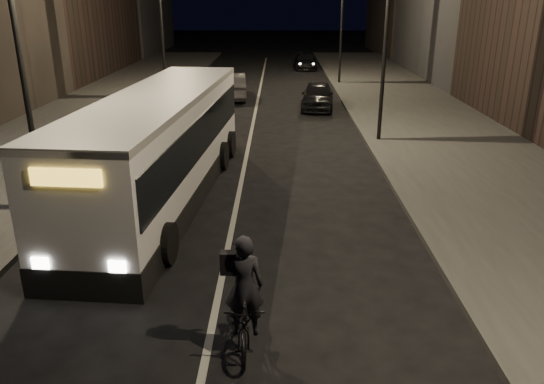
{
  "coord_description": "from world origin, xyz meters",
  "views": [
    {
      "loc": [
        1.26,
        -10.32,
        5.99
      ],
      "look_at": [
        1.12,
        1.76,
        1.5
      ],
      "focal_mm": 35.0,
      "sensor_mm": 36.0,
      "label": 1
    }
  ],
  "objects_px": {
    "streetlight_left_far": "(165,7)",
    "streetlight_right_mid": "(381,12)",
    "car_mid": "(231,86)",
    "cyclist_on_bicycle": "(245,310)",
    "car_far": "(306,61)",
    "car_near": "(318,96)",
    "streetlight_right_far": "(338,5)",
    "city_bus": "(161,143)",
    "streetlight_left_near": "(24,21)"
  },
  "relations": [
    {
      "from": "streetlight_left_far",
      "to": "streetlight_right_mid",
      "type": "bearing_deg",
      "value": -43.16
    },
    {
      "from": "streetlight_right_mid",
      "to": "car_mid",
      "type": "height_order",
      "value": "streetlight_right_mid"
    },
    {
      "from": "streetlight_right_mid",
      "to": "cyclist_on_bicycle",
      "type": "distance_m",
      "value": 15.68
    },
    {
      "from": "car_mid",
      "to": "car_far",
      "type": "relative_size",
      "value": 1.05
    },
    {
      "from": "cyclist_on_bicycle",
      "to": "car_near",
      "type": "xyz_separation_m",
      "value": [
        2.76,
        21.55,
        -0.03
      ]
    },
    {
      "from": "streetlight_right_far",
      "to": "city_bus",
      "type": "distance_m",
      "value": 24.25
    },
    {
      "from": "streetlight_right_far",
      "to": "city_bus",
      "type": "xyz_separation_m",
      "value": [
        -7.63,
        -22.74,
        -3.57
      ]
    },
    {
      "from": "streetlight_left_near",
      "to": "streetlight_right_mid",
      "type": "bearing_deg",
      "value": 36.88
    },
    {
      "from": "car_mid",
      "to": "cyclist_on_bicycle",
      "type": "bearing_deg",
      "value": 89.53
    },
    {
      "from": "car_far",
      "to": "cyclist_on_bicycle",
      "type": "bearing_deg",
      "value": -94.82
    },
    {
      "from": "streetlight_right_mid",
      "to": "streetlight_left_near",
      "type": "relative_size",
      "value": 1.0
    },
    {
      "from": "streetlight_right_mid",
      "to": "cyclist_on_bicycle",
      "type": "xyz_separation_m",
      "value": [
        -4.65,
        -14.25,
        -4.6
      ]
    },
    {
      "from": "streetlight_left_near",
      "to": "city_bus",
      "type": "xyz_separation_m",
      "value": [
        3.04,
        1.26,
        -3.57
      ]
    },
    {
      "from": "streetlight_left_near",
      "to": "car_mid",
      "type": "relative_size",
      "value": 1.69
    },
    {
      "from": "city_bus",
      "to": "car_mid",
      "type": "relative_size",
      "value": 2.57
    },
    {
      "from": "streetlight_right_far",
      "to": "streetlight_left_far",
      "type": "bearing_deg",
      "value": -150.64
    },
    {
      "from": "streetlight_left_far",
      "to": "car_far",
      "type": "bearing_deg",
      "value": 58.52
    },
    {
      "from": "car_far",
      "to": "car_near",
      "type": "bearing_deg",
      "value": -91.03
    },
    {
      "from": "streetlight_right_mid",
      "to": "car_mid",
      "type": "xyz_separation_m",
      "value": [
        -6.96,
        10.29,
        -4.57
      ]
    },
    {
      "from": "streetlight_right_far",
      "to": "car_near",
      "type": "bearing_deg",
      "value": -102.2
    },
    {
      "from": "streetlight_left_near",
      "to": "streetlight_left_far",
      "type": "relative_size",
      "value": 1.0
    },
    {
      "from": "car_near",
      "to": "car_far",
      "type": "bearing_deg",
      "value": 94.98
    },
    {
      "from": "streetlight_left_far",
      "to": "cyclist_on_bicycle",
      "type": "bearing_deg",
      "value": -76.07
    },
    {
      "from": "city_bus",
      "to": "cyclist_on_bicycle",
      "type": "relative_size",
      "value": 5.42
    },
    {
      "from": "streetlight_right_mid",
      "to": "streetlight_left_far",
      "type": "distance_m",
      "value": 14.62
    },
    {
      "from": "streetlight_right_far",
      "to": "car_far",
      "type": "height_order",
      "value": "streetlight_right_far"
    },
    {
      "from": "cyclist_on_bicycle",
      "to": "car_near",
      "type": "bearing_deg",
      "value": 80.36
    },
    {
      "from": "car_far",
      "to": "streetlight_left_near",
      "type": "bearing_deg",
      "value": -105.86
    },
    {
      "from": "streetlight_right_mid",
      "to": "car_far",
      "type": "bearing_deg",
      "value": 94.03
    },
    {
      "from": "streetlight_left_near",
      "to": "streetlight_left_far",
      "type": "xyz_separation_m",
      "value": [
        0.0,
        18.0,
        0.0
      ]
    },
    {
      "from": "city_bus",
      "to": "car_far",
      "type": "height_order",
      "value": "city_bus"
    },
    {
      "from": "streetlight_right_mid",
      "to": "streetlight_right_far",
      "type": "distance_m",
      "value": 16.0
    },
    {
      "from": "streetlight_left_near",
      "to": "city_bus",
      "type": "bearing_deg",
      "value": 22.58
    },
    {
      "from": "streetlight_right_far",
      "to": "cyclist_on_bicycle",
      "type": "xyz_separation_m",
      "value": [
        -4.65,
        -30.25,
        -4.6
      ]
    },
    {
      "from": "streetlight_right_mid",
      "to": "car_mid",
      "type": "bearing_deg",
      "value": 124.06
    },
    {
      "from": "streetlight_left_far",
      "to": "car_near",
      "type": "height_order",
      "value": "streetlight_left_far"
    },
    {
      "from": "streetlight_left_far",
      "to": "city_bus",
      "type": "distance_m",
      "value": 17.38
    },
    {
      "from": "car_far",
      "to": "city_bus",
      "type": "bearing_deg",
      "value": -101.19
    },
    {
      "from": "cyclist_on_bicycle",
      "to": "city_bus",
      "type": "bearing_deg",
      "value": 109.3
    },
    {
      "from": "streetlight_left_near",
      "to": "city_bus",
      "type": "relative_size",
      "value": 0.66
    },
    {
      "from": "streetlight_left_far",
      "to": "cyclist_on_bicycle",
      "type": "distance_m",
      "value": 25.41
    },
    {
      "from": "car_mid",
      "to": "streetlight_left_near",
      "type": "bearing_deg",
      "value": 72.7
    },
    {
      "from": "streetlight_right_mid",
      "to": "streetlight_left_far",
      "type": "xyz_separation_m",
      "value": [
        -10.66,
        10.0,
        0.0
      ]
    },
    {
      "from": "streetlight_left_far",
      "to": "car_near",
      "type": "relative_size",
      "value": 1.89
    },
    {
      "from": "city_bus",
      "to": "car_far",
      "type": "distance_m",
      "value": 31.89
    },
    {
      "from": "streetlight_right_far",
      "to": "streetlight_left_far",
      "type": "relative_size",
      "value": 1.0
    },
    {
      "from": "streetlight_right_far",
      "to": "car_near",
      "type": "height_order",
      "value": "streetlight_right_far"
    },
    {
      "from": "streetlight_right_far",
      "to": "streetlight_left_near",
      "type": "relative_size",
      "value": 1.0
    },
    {
      "from": "city_bus",
      "to": "streetlight_left_near",
      "type": "bearing_deg",
      "value": -152.82
    },
    {
      "from": "streetlight_right_mid",
      "to": "car_near",
      "type": "bearing_deg",
      "value": 104.48
    }
  ]
}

